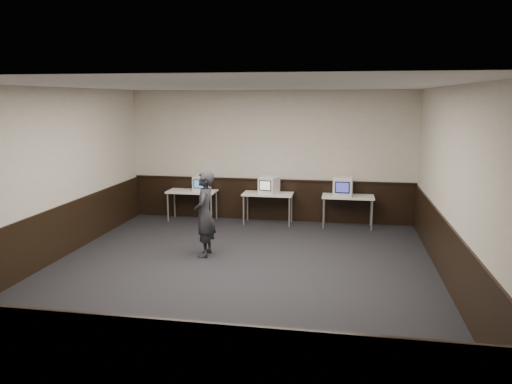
% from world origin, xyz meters
% --- Properties ---
extents(floor, '(8.00, 8.00, 0.00)m').
position_xyz_m(floor, '(0.00, 0.00, 0.00)').
color(floor, black).
rests_on(floor, ground).
extents(ceiling, '(8.00, 8.00, 0.00)m').
position_xyz_m(ceiling, '(0.00, 0.00, 3.20)').
color(ceiling, white).
rests_on(ceiling, back_wall).
extents(back_wall, '(7.00, 0.00, 7.00)m').
position_xyz_m(back_wall, '(0.00, 4.00, 1.60)').
color(back_wall, beige).
rests_on(back_wall, ground).
extents(front_wall, '(7.00, 0.00, 7.00)m').
position_xyz_m(front_wall, '(0.00, -4.00, 1.60)').
color(front_wall, beige).
rests_on(front_wall, ground).
extents(left_wall, '(0.00, 8.00, 8.00)m').
position_xyz_m(left_wall, '(-3.50, 0.00, 1.60)').
color(left_wall, beige).
rests_on(left_wall, ground).
extents(right_wall, '(0.00, 8.00, 8.00)m').
position_xyz_m(right_wall, '(3.50, 0.00, 1.60)').
color(right_wall, beige).
rests_on(right_wall, ground).
extents(wainscot_back, '(6.98, 0.04, 1.00)m').
position_xyz_m(wainscot_back, '(0.00, 3.98, 0.50)').
color(wainscot_back, black).
rests_on(wainscot_back, back_wall).
extents(wainscot_front, '(6.98, 0.04, 1.00)m').
position_xyz_m(wainscot_front, '(0.00, -3.98, 0.50)').
color(wainscot_front, black).
rests_on(wainscot_front, front_wall).
extents(wainscot_left, '(0.04, 7.98, 1.00)m').
position_xyz_m(wainscot_left, '(-3.48, 0.00, 0.50)').
color(wainscot_left, black).
rests_on(wainscot_left, left_wall).
extents(wainscot_right, '(0.04, 7.98, 1.00)m').
position_xyz_m(wainscot_right, '(3.48, 0.00, 0.50)').
color(wainscot_right, black).
rests_on(wainscot_right, right_wall).
extents(wainscot_rail, '(6.98, 0.06, 0.04)m').
position_xyz_m(wainscot_rail, '(0.00, 3.96, 1.02)').
color(wainscot_rail, black).
rests_on(wainscot_rail, wainscot_back).
extents(desk_left, '(1.20, 0.60, 0.75)m').
position_xyz_m(desk_left, '(-1.90, 3.60, 0.68)').
color(desk_left, silver).
rests_on(desk_left, ground).
extents(desk_center, '(1.20, 0.60, 0.75)m').
position_xyz_m(desk_center, '(0.00, 3.60, 0.68)').
color(desk_center, silver).
rests_on(desk_center, ground).
extents(desk_right, '(1.20, 0.60, 0.75)m').
position_xyz_m(desk_right, '(1.90, 3.60, 0.68)').
color(desk_right, silver).
rests_on(desk_right, ground).
extents(emac_left, '(0.39, 0.42, 0.37)m').
position_xyz_m(emac_left, '(-1.66, 3.63, 0.93)').
color(emac_left, white).
rests_on(emac_left, desk_left).
extents(emac_center, '(0.51, 0.52, 0.41)m').
position_xyz_m(emac_center, '(0.03, 3.58, 0.95)').
color(emac_center, white).
rests_on(emac_center, desk_center).
extents(emac_right, '(0.47, 0.50, 0.44)m').
position_xyz_m(emac_right, '(1.78, 3.55, 0.97)').
color(emac_right, white).
rests_on(emac_right, desk_right).
extents(person, '(0.43, 0.62, 1.64)m').
position_xyz_m(person, '(-0.81, 0.90, 0.82)').
color(person, '#242429').
rests_on(person, ground).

